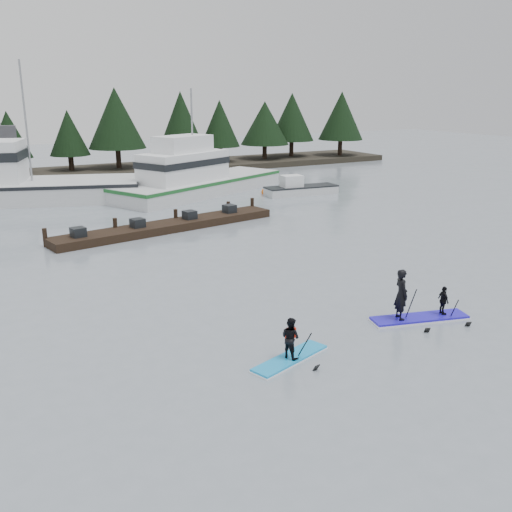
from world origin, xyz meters
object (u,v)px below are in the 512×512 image
fishing_boat_medium (197,186)px  floating_dock (168,226)px  paddleboard_solo (290,345)px  paddleboard_duo (414,304)px

fishing_boat_medium → floating_dock: (-6.32, -10.44, -0.43)m
fishing_boat_medium → paddleboard_solo: (-9.13, -28.35, -0.15)m
floating_dock → paddleboard_solo: (-2.81, -17.92, 0.28)m
floating_dock → paddleboard_solo: paddleboard_solo is taller
paddleboard_duo → fishing_boat_medium: bearing=98.1°
floating_dock → paddleboard_duo: 17.61m
paddleboard_solo → paddleboard_duo: 5.59m
paddleboard_solo → paddleboard_duo: (5.56, 0.53, 0.13)m
paddleboard_solo → paddleboard_duo: bearing=-12.4°
fishing_boat_medium → floating_dock: bearing=-145.6°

